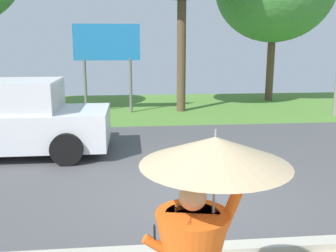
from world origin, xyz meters
The scene contains 4 objects.
ground_plane centered at (0.00, 2.95, -0.05)m, with size 40.00×22.00×0.20m.
monk_pedestrian centered at (-0.51, -3.79, 1.17)m, with size 1.18×1.18×2.13m.
pickup_truck centered at (-4.19, 3.03, 0.87)m, with size 5.20×2.28×1.88m.
roadside_billboard centered at (-1.93, 8.72, 2.55)m, with size 2.60×0.12×3.50m.
Camera 1 is at (-1.03, -6.52, 2.77)m, focal length 40.27 mm.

